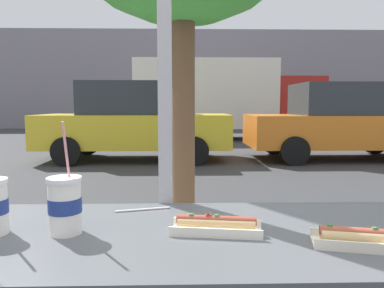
# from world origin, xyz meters

# --- Properties ---
(ground_plane) EXTENTS (60.00, 60.00, 0.00)m
(ground_plane) POSITION_xyz_m (0.00, 8.00, 0.00)
(ground_plane) COLOR #38383A
(sidewalk_strip) EXTENTS (16.00, 2.80, 0.10)m
(sidewalk_strip) POSITION_xyz_m (0.00, 1.60, 0.05)
(sidewalk_strip) COLOR #B2ADA3
(sidewalk_strip) RESTS_ON ground
(building_facade_far) EXTENTS (28.00, 1.20, 5.43)m
(building_facade_far) POSITION_xyz_m (0.00, 19.68, 2.71)
(building_facade_far) COLOR gray
(building_facade_far) RESTS_ON ground
(soda_cup_left) EXTENTS (0.10, 0.10, 0.32)m
(soda_cup_left) POSITION_xyz_m (-0.27, -0.27, 1.05)
(soda_cup_left) COLOR white
(soda_cup_left) RESTS_ON window_counter
(hotdog_tray_near) EXTENTS (0.27, 0.13, 0.05)m
(hotdog_tray_near) POSITION_xyz_m (0.16, -0.28, 0.98)
(hotdog_tray_near) COLOR silver
(hotdog_tray_near) RESTS_ON window_counter
(hotdog_tray_far) EXTENTS (0.29, 0.15, 0.05)m
(hotdog_tray_far) POSITION_xyz_m (0.54, -0.40, 0.98)
(hotdog_tray_far) COLOR beige
(hotdog_tray_far) RESTS_ON window_counter
(loose_straw) EXTENTS (0.19, 0.05, 0.01)m
(loose_straw) POSITION_xyz_m (-0.07, -0.05, 0.96)
(loose_straw) COLOR white
(loose_straw) RESTS_ON window_counter
(parked_car_yellow) EXTENTS (4.46, 1.94, 1.85)m
(parked_car_yellow) POSITION_xyz_m (-1.08, 7.45, 0.92)
(parked_car_yellow) COLOR gold
(parked_car_yellow) RESTS_ON ground
(parked_car_orange) EXTENTS (4.43, 2.01, 1.83)m
(parked_car_orange) POSITION_xyz_m (3.91, 7.45, 0.91)
(parked_car_orange) COLOR orange
(parked_car_orange) RESTS_ON ground
(box_truck) EXTENTS (6.98, 2.44, 2.97)m
(box_truck) POSITION_xyz_m (1.64, 12.75, 1.62)
(box_truck) COLOR silver
(box_truck) RESTS_ON ground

